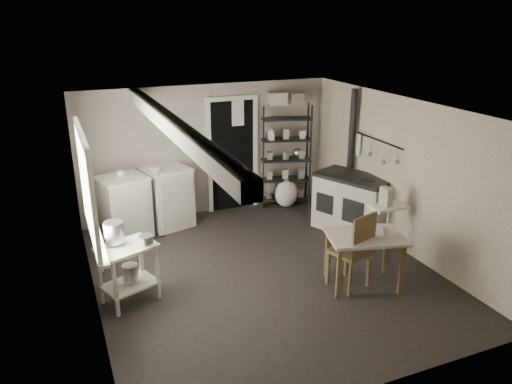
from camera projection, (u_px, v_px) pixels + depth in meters
name	position (u px, v px, depth m)	size (l,w,h in m)	color
floor	(264.00, 272.00, 7.01)	(5.00, 5.00, 0.00)	black
ceiling	(265.00, 109.00, 6.22)	(5.00, 5.00, 0.00)	beige
wall_back	(208.00, 150.00, 8.78)	(4.50, 0.02, 2.30)	#A4998C
wall_front	(377.00, 285.00, 4.45)	(4.50, 0.02, 2.30)	#A4998C
wall_left	(88.00, 221.00, 5.80)	(0.02, 5.00, 2.30)	#A4998C
wall_right	(403.00, 175.00, 7.43)	(0.02, 5.00, 2.30)	#A4998C
window	(85.00, 187.00, 5.86)	(0.12, 1.76, 1.28)	silver
doorway	(233.00, 156.00, 8.97)	(0.96, 0.10, 2.08)	silver
ceiling_beam	(171.00, 125.00, 5.82)	(0.18, 5.00, 0.18)	silver
wallpaper_panel	(402.00, 175.00, 7.43)	(0.01, 5.00, 2.30)	beige
utensil_rail	(378.00, 141.00, 7.79)	(0.06, 1.20, 0.44)	silver
prep_table	(129.00, 273.00, 6.18)	(0.67, 0.48, 0.77)	silver
stockpot	(114.00, 232.00, 6.02)	(0.24, 0.24, 0.26)	silver
saucepan	(146.00, 239.00, 6.05)	(0.17, 0.17, 0.10)	silver
bucket	(131.00, 273.00, 6.20)	(0.20, 0.20, 0.22)	silver
base_cabinets	(147.00, 205.00, 8.18)	(1.55, 0.67, 1.02)	beige
mixing_bowl	(155.00, 176.00, 8.04)	(0.27, 0.27, 0.07)	silver
counter_cup	(121.00, 180.00, 7.79)	(0.13, 0.13, 0.10)	silver
shelf_rack	(286.00, 156.00, 9.18)	(0.90, 0.35, 1.90)	black
shelf_jar	(272.00, 134.00, 8.94)	(0.09, 0.09, 0.20)	silver
storage_box_a	(277.00, 98.00, 8.79)	(0.32, 0.28, 0.22)	beige
storage_box_b	(294.00, 98.00, 8.91)	(0.28, 0.26, 0.18)	beige
stove	(352.00, 205.00, 8.22)	(0.67, 1.20, 0.95)	beige
stovepipe	(352.00, 130.00, 8.30)	(0.10, 0.10, 1.29)	black
side_ledge	(386.00, 230.00, 7.31)	(0.53, 0.29, 0.82)	silver
oats_box	(386.00, 193.00, 7.12)	(0.11, 0.18, 0.27)	beige
work_table	(364.00, 260.00, 6.55)	(0.96, 0.67, 0.73)	beige
table_cup	(386.00, 230.00, 6.42)	(0.09, 0.09, 0.09)	silver
chair	(349.00, 252.00, 6.52)	(0.44, 0.46, 1.07)	brown
flour_sack	(286.00, 194.00, 9.30)	(0.43, 0.37, 0.52)	silver
floor_crock	(364.00, 249.00, 7.53)	(0.13, 0.13, 0.17)	silver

